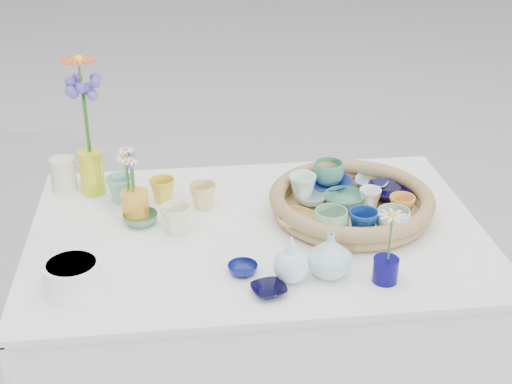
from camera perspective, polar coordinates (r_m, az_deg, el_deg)
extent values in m
imported|color=navy|center=(2.18, 5.78, 0.64)|extent=(0.17, 0.17, 0.03)
imported|color=black|center=(2.16, 10.64, -0.02)|extent=(0.15, 0.15, 0.03)
imported|color=gold|center=(2.04, 11.58, -1.18)|extent=(0.09, 0.09, 0.07)
imported|color=#3A8163|center=(2.08, 7.08, -0.67)|extent=(0.14, 0.14, 0.04)
imported|color=#83B291|center=(1.92, 6.00, -2.46)|extent=(0.10, 0.10, 0.08)
imported|color=#A0BEB7|center=(2.09, 4.48, -0.59)|extent=(0.09, 0.09, 0.03)
imported|color=white|center=(2.11, 3.73, 0.43)|extent=(0.11, 0.11, 0.08)
imported|color=white|center=(2.08, 9.10, -0.49)|extent=(0.08, 0.08, 0.06)
imported|color=#79BAE6|center=(2.22, 9.25, 0.77)|extent=(0.13, 0.13, 0.03)
imported|color=navy|center=(1.93, 8.56, -2.52)|extent=(0.09, 0.09, 0.07)
imported|color=tan|center=(1.98, 3.18, -2.21)|extent=(0.13, 0.13, 0.03)
imported|color=#AFD0C1|center=(1.95, 10.91, -2.41)|extent=(0.10, 0.10, 0.07)
imported|color=#43956D|center=(2.20, 5.83, 1.49)|extent=(0.11, 0.11, 0.08)
imported|color=gold|center=(2.15, -7.49, 0.16)|extent=(0.09, 0.09, 0.07)
imported|color=#D4C477|center=(2.10, -4.26, -0.29)|extent=(0.10, 0.10, 0.07)
imported|color=#427952|center=(2.04, -9.22, -2.12)|extent=(0.12, 0.12, 0.03)
imported|color=beige|center=(1.97, -6.40, -2.16)|extent=(0.11, 0.11, 0.08)
imported|color=#0C165A|center=(1.80, -1.07, -6.17)|extent=(0.08, 0.08, 0.02)
imported|color=#78BEA0|center=(2.17, -10.76, 0.24)|extent=(0.10, 0.10, 0.08)
imported|color=black|center=(1.72, 1.03, -7.85)|extent=(0.10, 0.10, 0.02)
imported|color=#A9D6D2|center=(1.78, 5.95, -5.01)|extent=(0.14, 0.14, 0.12)
cylinder|color=#070351|center=(1.79, 10.32, -6.15)|extent=(0.07, 0.07, 0.06)
cylinder|color=#CBD01D|center=(2.22, -12.98, 1.53)|extent=(0.08, 0.08, 0.14)
cylinder|color=gold|center=(2.06, -9.63, -1.06)|extent=(0.09, 0.09, 0.08)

